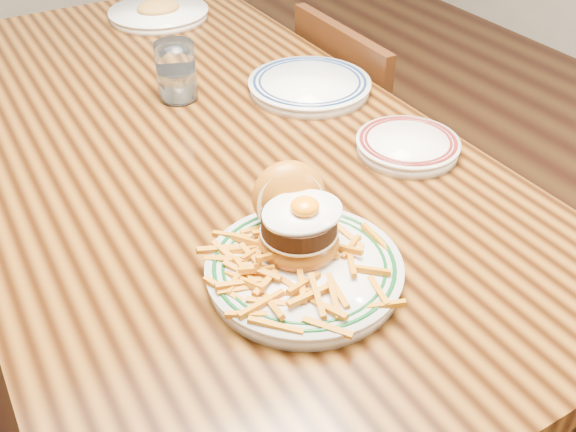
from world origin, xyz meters
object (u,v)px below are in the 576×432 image
table (195,169)px  main_plate (302,251)px  side_plate (408,144)px  chair_right (367,155)px

table → main_plate: size_ratio=5.52×
main_plate → side_plate: size_ratio=1.56×
table → side_plate: 0.42m
table → main_plate: bearing=-93.2°
main_plate → chair_right: bearing=64.3°
main_plate → side_plate: 0.37m
chair_right → side_plate: chair_right is taller
chair_right → table: bearing=16.4°
table → side_plate: size_ratio=8.63×
chair_right → main_plate: size_ratio=2.80×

